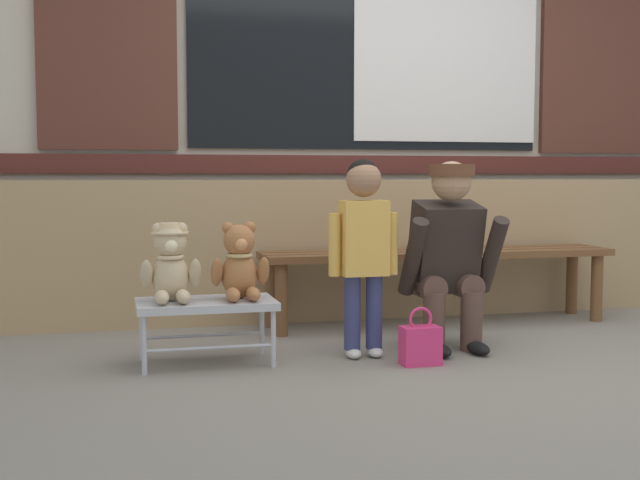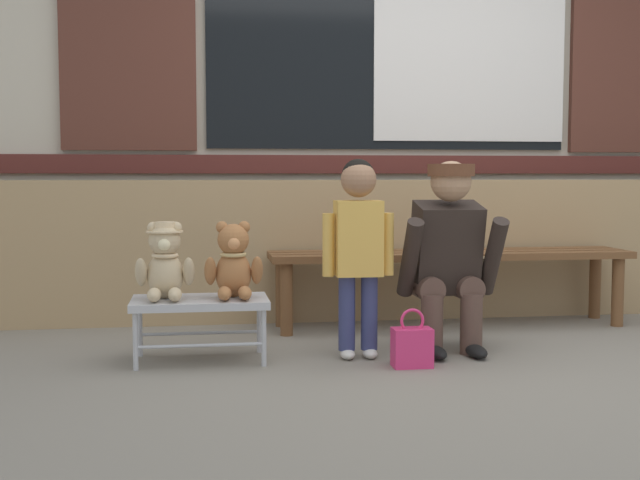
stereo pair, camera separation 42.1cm
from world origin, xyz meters
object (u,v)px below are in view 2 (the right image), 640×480
at_px(small_display_bench, 200,305).
at_px(child_standing, 358,236).
at_px(teddy_bear_plain, 234,263).
at_px(wooden_bench_long, 450,263).
at_px(adult_crouching, 449,256).
at_px(teddy_bear_with_hat, 165,262).
at_px(handbag_on_ground, 412,346).

relative_size(small_display_bench, child_standing, 0.67).
distance_m(small_display_bench, teddy_bear_plain, 0.25).
bearing_deg(wooden_bench_long, child_standing, -132.85).
relative_size(small_display_bench, adult_crouching, 0.67).
bearing_deg(small_display_bench, adult_crouching, 2.05).
height_order(small_display_bench, adult_crouching, adult_crouching).
relative_size(small_display_bench, teddy_bear_with_hat, 1.76).
xyz_separation_m(child_standing, handbag_on_ground, (0.21, -0.22, -0.50)).
bearing_deg(handbag_on_ground, teddy_bear_plain, 161.65).
xyz_separation_m(wooden_bench_long, small_display_bench, (-1.44, -0.70, -0.11)).
xyz_separation_m(small_display_bench, teddy_bear_with_hat, (-0.16, 0.00, 0.21)).
height_order(wooden_bench_long, child_standing, child_standing).
bearing_deg(adult_crouching, teddy_bear_plain, -177.72).
xyz_separation_m(wooden_bench_long, teddy_bear_with_hat, (-1.60, -0.70, 0.10)).
relative_size(teddy_bear_with_hat, child_standing, 0.38).
xyz_separation_m(child_standing, adult_crouching, (0.48, 0.09, -0.11)).
relative_size(child_standing, handbag_on_ground, 3.52).
distance_m(small_display_bench, adult_crouching, 1.25).
xyz_separation_m(teddy_bear_with_hat, handbag_on_ground, (1.12, -0.27, -0.38)).
xyz_separation_m(wooden_bench_long, child_standing, (-0.69, -0.74, 0.22)).
height_order(small_display_bench, teddy_bear_with_hat, teddy_bear_with_hat).
bearing_deg(teddy_bear_plain, wooden_bench_long, 28.59).
bearing_deg(teddy_bear_plain, adult_crouching, 2.28).
xyz_separation_m(teddy_bear_with_hat, adult_crouching, (1.39, 0.04, 0.01)).
relative_size(wooden_bench_long, child_standing, 2.19).
bearing_deg(adult_crouching, wooden_bench_long, 72.29).
bearing_deg(small_display_bench, teddy_bear_plain, 0.51).
bearing_deg(handbag_on_ground, child_standing, 133.31).
distance_m(teddy_bear_plain, handbag_on_ground, 0.92).
height_order(adult_crouching, handbag_on_ground, adult_crouching).
height_order(teddy_bear_with_hat, teddy_bear_plain, same).
relative_size(teddy_bear_plain, handbag_on_ground, 1.34).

